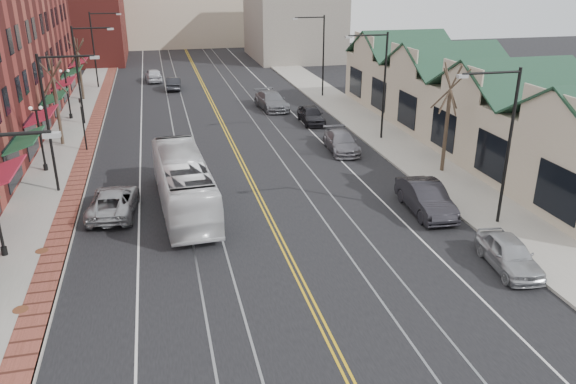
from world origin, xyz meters
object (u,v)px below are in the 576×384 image
parked_car_a (509,254)px  parked_car_b (426,198)px  parked_car_d (311,115)px  transit_bus (184,183)px  parked_car_c (341,142)px  parked_suv (113,201)px

parked_car_a → parked_car_b: bearing=104.4°
parked_car_a → parked_car_d: size_ratio=0.96×
transit_bus → parked_car_c: bearing=-149.1°
parked_car_a → parked_car_c: bearing=103.0°
parked_suv → parked_car_b: 17.01m
transit_bus → parked_car_a: transit_bus is taller
transit_bus → parked_car_d: bearing=-129.4°
parked_car_b → parked_car_d: size_ratio=1.16×
transit_bus → parked_car_d: transit_bus is taller
transit_bus → parked_suv: (-3.81, 0.18, -0.79)m
parked_suv → parked_car_c: bearing=-148.1°
parked_car_a → parked_car_c: 18.19m
parked_car_b → parked_car_c: parked_car_b is taller
transit_bus → parked_car_c: 14.28m
parked_car_b → parked_car_d: 19.75m
parked_car_c → parked_car_d: size_ratio=1.11×
transit_bus → parked_car_a: size_ratio=2.56×
parked_car_d → parked_car_b: bearing=-85.9°
parked_car_a → parked_car_c: size_ratio=0.86×
parked_car_a → parked_car_d: (-1.80, 26.25, 0.03)m
parked_suv → parked_car_b: parked_car_b is taller
parked_car_b → parked_car_c: bearing=98.4°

